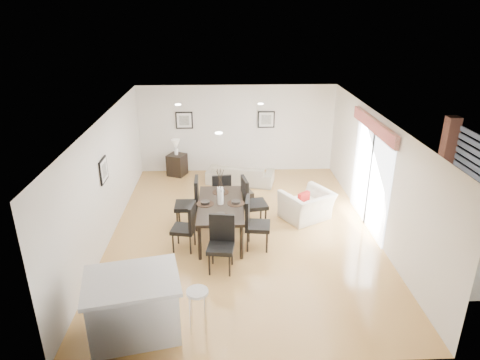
{
  "coord_description": "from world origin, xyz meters",
  "views": [
    {
      "loc": [
        -0.41,
        -8.77,
        4.91
      ],
      "look_at": [
        -0.05,
        0.4,
        1.13
      ],
      "focal_mm": 32.0,
      "sensor_mm": 36.0,
      "label": 1
    }
  ],
  "objects_px": {
    "dining_chair_wfar": "(191,200)",
    "side_table": "(177,165)",
    "bar_stool": "(197,296)",
    "dining_chair_efar": "(250,200)",
    "dining_table": "(221,207)",
    "dining_chair_enear": "(253,221)",
    "coffee_table": "(233,198)",
    "kitchen_island": "(134,305)",
    "armchair": "(307,205)",
    "dining_chair_head": "(221,240)",
    "sofa": "(240,174)",
    "dining_chair_foot": "(221,191)",
    "dining_chair_wnear": "(187,225)"
  },
  "relations": [
    {
      "from": "coffee_table",
      "to": "bar_stool",
      "type": "distance_m",
      "value": 4.72
    },
    {
      "from": "dining_chair_enear",
      "to": "dining_chair_foot",
      "type": "relative_size",
      "value": 1.1
    },
    {
      "from": "dining_chair_efar",
      "to": "kitchen_island",
      "type": "distance_m",
      "value": 4.05
    },
    {
      "from": "dining_chair_efar",
      "to": "side_table",
      "type": "xyz_separation_m",
      "value": [
        -2.05,
        3.4,
        -0.36
      ]
    },
    {
      "from": "coffee_table",
      "to": "side_table",
      "type": "height_order",
      "value": "side_table"
    },
    {
      "from": "dining_chair_head",
      "to": "dining_chair_foot",
      "type": "xyz_separation_m",
      "value": [
        -0.0,
        2.46,
        -0.04
      ]
    },
    {
      "from": "dining_table",
      "to": "side_table",
      "type": "relative_size",
      "value": 3.0
    },
    {
      "from": "dining_table",
      "to": "kitchen_island",
      "type": "xyz_separation_m",
      "value": [
        -1.37,
        -3.01,
        -0.23
      ]
    },
    {
      "from": "sofa",
      "to": "dining_chair_efar",
      "type": "relative_size",
      "value": 1.58
    },
    {
      "from": "dining_chair_foot",
      "to": "coffee_table",
      "type": "relative_size",
      "value": 1.1
    },
    {
      "from": "dining_chair_enear",
      "to": "side_table",
      "type": "height_order",
      "value": "dining_chair_enear"
    },
    {
      "from": "armchair",
      "to": "dining_chair_head",
      "type": "distance_m",
      "value": 2.92
    },
    {
      "from": "sofa",
      "to": "coffee_table",
      "type": "relative_size",
      "value": 2.03
    },
    {
      "from": "sofa",
      "to": "side_table",
      "type": "distance_m",
      "value": 2.06
    },
    {
      "from": "kitchen_island",
      "to": "dining_chair_head",
      "type": "bearing_deg",
      "value": 40.2
    },
    {
      "from": "coffee_table",
      "to": "armchair",
      "type": "bearing_deg",
      "value": -42.75
    },
    {
      "from": "bar_stool",
      "to": "dining_chair_efar",
      "type": "bearing_deg",
      "value": 73.26
    },
    {
      "from": "side_table",
      "to": "kitchen_island",
      "type": "xyz_separation_m",
      "value": [
        -0.01,
        -6.88,
        0.18
      ]
    },
    {
      "from": "armchair",
      "to": "bar_stool",
      "type": "height_order",
      "value": "bar_stool"
    },
    {
      "from": "dining_chair_efar",
      "to": "dining_chair_wnear",
      "type": "bearing_deg",
      "value": 115.51
    },
    {
      "from": "sofa",
      "to": "dining_chair_enear",
      "type": "bearing_deg",
      "value": 105.27
    },
    {
      "from": "dining_chair_efar",
      "to": "side_table",
      "type": "bearing_deg",
      "value": 21.15
    },
    {
      "from": "dining_table",
      "to": "dining_chair_wnear",
      "type": "relative_size",
      "value": 1.86
    },
    {
      "from": "dining_chair_foot",
      "to": "sofa",
      "type": "bearing_deg",
      "value": -113.06
    },
    {
      "from": "dining_chair_foot",
      "to": "kitchen_island",
      "type": "height_order",
      "value": "dining_chair_foot"
    },
    {
      "from": "coffee_table",
      "to": "dining_chair_wfar",
      "type": "bearing_deg",
      "value": -148.78
    },
    {
      "from": "dining_table",
      "to": "dining_chair_enear",
      "type": "height_order",
      "value": "dining_chair_enear"
    },
    {
      "from": "dining_chair_enear",
      "to": "dining_chair_wfar",
      "type": "bearing_deg",
      "value": 61.85
    },
    {
      "from": "dining_chair_foot",
      "to": "coffee_table",
      "type": "xyz_separation_m",
      "value": [
        0.3,
        0.41,
        -0.4
      ]
    },
    {
      "from": "dining_chair_foot",
      "to": "coffee_table",
      "type": "bearing_deg",
      "value": -133.73
    },
    {
      "from": "dining_chair_wfar",
      "to": "side_table",
      "type": "distance_m",
      "value": 3.46
    },
    {
      "from": "dining_chair_wnear",
      "to": "coffee_table",
      "type": "relative_size",
      "value": 1.11
    },
    {
      "from": "dining_chair_foot",
      "to": "bar_stool",
      "type": "relative_size",
      "value": 1.37
    },
    {
      "from": "dining_table",
      "to": "dining_chair_wfar",
      "type": "distance_m",
      "value": 0.85
    },
    {
      "from": "armchair",
      "to": "dining_chair_head",
      "type": "relative_size",
      "value": 0.99
    },
    {
      "from": "dining_chair_wnear",
      "to": "kitchen_island",
      "type": "bearing_deg",
      "value": -4.38
    },
    {
      "from": "armchair",
      "to": "dining_chair_enear",
      "type": "xyz_separation_m",
      "value": [
        -1.4,
        -1.28,
        0.29
      ]
    },
    {
      "from": "dining_table",
      "to": "bar_stool",
      "type": "distance_m",
      "value": 3.03
    },
    {
      "from": "dining_chair_head",
      "to": "coffee_table",
      "type": "relative_size",
      "value": 1.17
    },
    {
      "from": "sofa",
      "to": "bar_stool",
      "type": "xyz_separation_m",
      "value": [
        -0.92,
        -6.15,
        0.37
      ]
    },
    {
      "from": "dining_chair_wfar",
      "to": "dining_chair_foot",
      "type": "bearing_deg",
      "value": 136.32
    },
    {
      "from": "dining_table",
      "to": "dining_chair_wnear",
      "type": "bearing_deg",
      "value": -143.65
    },
    {
      "from": "dining_chair_wfar",
      "to": "dining_chair_enear",
      "type": "bearing_deg",
      "value": 54.47
    },
    {
      "from": "armchair",
      "to": "dining_chair_foot",
      "type": "height_order",
      "value": "dining_chair_foot"
    },
    {
      "from": "sofa",
      "to": "dining_chair_wfar",
      "type": "bearing_deg",
      "value": 77.93
    },
    {
      "from": "dining_chair_wfar",
      "to": "kitchen_island",
      "type": "bearing_deg",
      "value": -11.13
    },
    {
      "from": "dining_chair_wnear",
      "to": "dining_chair_foot",
      "type": "xyz_separation_m",
      "value": [
        0.71,
        1.75,
        -0.01
      ]
    },
    {
      "from": "dining_chair_head",
      "to": "kitchen_island",
      "type": "bearing_deg",
      "value": -119.66
    },
    {
      "from": "coffee_table",
      "to": "kitchen_island",
      "type": "height_order",
      "value": "kitchen_island"
    },
    {
      "from": "dining_chair_foot",
      "to": "side_table",
      "type": "distance_m",
      "value": 2.99
    }
  ]
}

